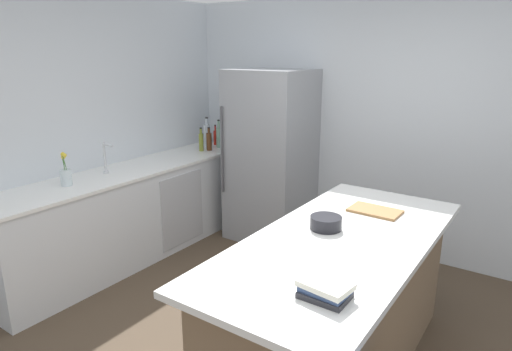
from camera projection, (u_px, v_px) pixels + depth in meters
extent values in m
cube|color=silver|center=(395.00, 129.00, 4.45)|extent=(6.00, 0.10, 2.60)
cube|color=silver|center=(46.00, 137.00, 4.00)|extent=(0.10, 6.00, 2.60)
cube|color=silver|center=(135.00, 214.00, 4.53)|extent=(0.63, 2.95, 0.90)
cube|color=white|center=(131.00, 170.00, 4.41)|extent=(0.66, 2.98, 0.03)
cube|color=#B2B5BA|center=(183.00, 210.00, 4.65)|extent=(0.01, 0.60, 0.75)
cube|color=#7A6047|center=(337.00, 308.00, 2.88)|extent=(0.81, 1.98, 0.90)
cube|color=white|center=(341.00, 241.00, 2.75)|extent=(0.97, 2.18, 0.04)
cube|color=#93969B|center=(271.00, 156.00, 4.88)|extent=(0.82, 0.74, 1.87)
cylinder|color=#4C4C51|center=(222.00, 150.00, 4.75)|extent=(0.02, 0.02, 0.93)
cylinder|color=silver|center=(106.00, 172.00, 4.24)|extent=(0.05, 0.05, 0.02)
cylinder|color=silver|center=(105.00, 157.00, 4.20)|extent=(0.02, 0.02, 0.28)
cylinder|color=silver|center=(108.00, 145.00, 4.13)|extent=(0.14, 0.02, 0.02)
cylinder|color=silver|center=(66.00, 178.00, 3.84)|extent=(0.09, 0.09, 0.14)
cylinder|color=#4C7F3D|center=(65.00, 168.00, 3.82)|extent=(0.01, 0.03, 0.19)
sphere|color=yellow|center=(63.00, 157.00, 3.80)|extent=(0.04, 0.04, 0.04)
cylinder|color=#4C7F3D|center=(64.00, 167.00, 3.80)|extent=(0.01, 0.01, 0.22)
sphere|color=yellow|center=(63.00, 154.00, 3.77)|extent=(0.04, 0.04, 0.04)
cylinder|color=#4C7F3D|center=(66.00, 167.00, 3.81)|extent=(0.01, 0.04, 0.21)
sphere|color=yellow|center=(64.00, 155.00, 3.78)|extent=(0.04, 0.04, 0.04)
cylinder|color=red|center=(215.00, 138.00, 5.49)|extent=(0.05, 0.05, 0.17)
cylinder|color=red|center=(215.00, 128.00, 5.46)|extent=(0.02, 0.02, 0.06)
cylinder|color=black|center=(215.00, 125.00, 5.45)|extent=(0.02, 0.02, 0.01)
cylinder|color=#8CB79E|center=(219.00, 138.00, 5.34)|extent=(0.07, 0.07, 0.24)
cylinder|color=#8CB79E|center=(219.00, 124.00, 5.30)|extent=(0.03, 0.03, 0.08)
cylinder|color=black|center=(219.00, 120.00, 5.28)|extent=(0.04, 0.04, 0.01)
cylinder|color=silver|center=(207.00, 136.00, 5.30)|extent=(0.08, 0.08, 0.28)
cylinder|color=silver|center=(207.00, 122.00, 5.26)|extent=(0.03, 0.03, 0.08)
cylinder|color=black|center=(207.00, 118.00, 5.24)|extent=(0.04, 0.04, 0.01)
cylinder|color=#5B3319|center=(209.00, 142.00, 5.18)|extent=(0.06, 0.06, 0.20)
cylinder|color=#5B3319|center=(209.00, 131.00, 5.15)|extent=(0.03, 0.03, 0.06)
cylinder|color=black|center=(209.00, 128.00, 5.14)|extent=(0.03, 0.03, 0.01)
cylinder|color=olive|center=(201.00, 142.00, 5.15)|extent=(0.05, 0.05, 0.20)
cylinder|color=olive|center=(201.00, 131.00, 5.11)|extent=(0.03, 0.03, 0.06)
cylinder|color=black|center=(201.00, 128.00, 5.10)|extent=(0.03, 0.03, 0.01)
cube|color=#2D2D33|center=(325.00, 295.00, 2.09)|extent=(0.22, 0.17, 0.03)
cube|color=#334770|center=(325.00, 290.00, 2.08)|extent=(0.22, 0.16, 0.02)
cube|color=silver|center=(325.00, 285.00, 2.07)|extent=(0.26, 0.19, 0.03)
cylinder|color=black|center=(326.00, 223.00, 2.88)|extent=(0.21, 0.21, 0.09)
cube|color=#9E7042|center=(375.00, 211.00, 3.19)|extent=(0.36, 0.23, 0.02)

